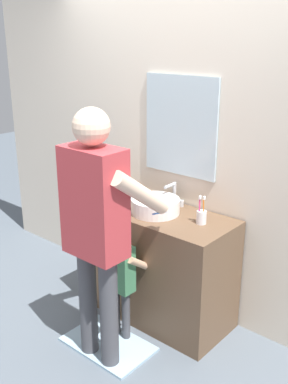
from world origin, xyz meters
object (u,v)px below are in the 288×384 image
Objects in this scene: toothbrush_cup at (201,216)px; adult_parent at (97,218)px; soap_bottle at (129,191)px; child_toddler at (121,274)px.

adult_parent is at bearing -115.25° from toothbrush_cup.
adult_parent is at bearing -61.24° from soap_bottle.
soap_bottle is at bearing 118.76° from adult_parent.
adult_parent reaches higher than child_toddler.
adult_parent is (0.05, -0.26, 0.52)m from child_toddler.
soap_bottle is 0.73m from child_toddler.
child_toddler is 0.59m from adult_parent.
soap_bottle is 0.09× the size of adult_parent.
child_toddler is (0.36, -0.48, -0.42)m from soap_bottle.
toothbrush_cup reaches higher than child_toddler.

